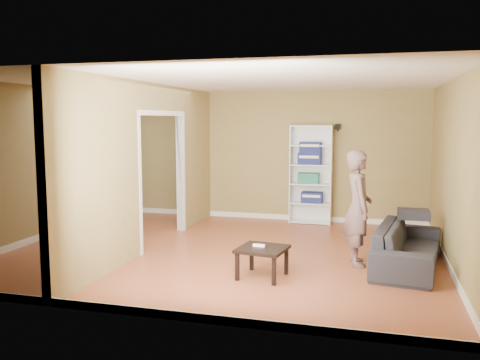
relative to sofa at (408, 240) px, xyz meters
name	(u,v)px	position (x,y,z in m)	size (l,w,h in m)	color
room_shell	(224,168)	(-2.70, 0.14, 0.92)	(6.50, 6.50, 6.50)	brown
partition	(152,166)	(-3.90, 0.14, 0.92)	(0.22, 5.50, 2.60)	#988050
wall_speaker	(338,127)	(-1.20, 2.83, 1.52)	(0.10, 0.10, 0.10)	black
sofa	(408,240)	(0.00, 0.00, 0.00)	(0.86, 2.01, 0.76)	black
person	(358,198)	(-0.68, -0.06, 0.57)	(0.54, 0.69, 1.90)	slate
bookshelf	(311,174)	(-1.69, 2.74, 0.58)	(0.81, 0.36, 1.93)	white
paper_box_navy_a	(312,197)	(-1.66, 2.70, 0.13)	(0.41, 0.26, 0.21)	#334482
paper_box_teal	(308,178)	(-1.74, 2.70, 0.51)	(0.40, 0.26, 0.21)	teal
paper_box_navy_b	(310,159)	(-1.72, 2.70, 0.90)	(0.44, 0.29, 0.23)	navy
paper_box_navy_c	(310,148)	(-1.71, 2.70, 1.10)	(0.41, 0.27, 0.21)	navy
coffee_table	(262,252)	(-1.84, -0.98, -0.05)	(0.59, 0.59, 0.40)	black
game_controller	(259,245)	(-1.90, -0.95, 0.03)	(0.16, 0.04, 0.03)	white
dining_table	(99,194)	(-5.28, 0.85, 0.32)	(1.25, 0.83, 0.78)	tan
chair_left	(62,205)	(-6.03, 0.82, 0.10)	(0.44, 0.44, 0.96)	tan
chair_near	(87,211)	(-5.17, 0.27, 0.11)	(0.45, 0.45, 0.98)	tan
chair_far	(122,200)	(-5.17, 1.52, 0.12)	(0.46, 0.46, 1.00)	tan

